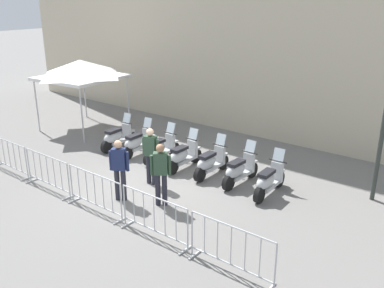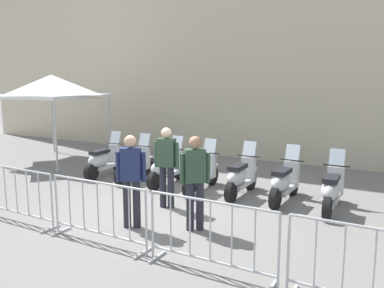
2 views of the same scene
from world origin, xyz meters
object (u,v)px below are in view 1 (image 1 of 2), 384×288
motorcycle_5 (239,170)px  officer_by_barriers (119,167)px  motorcycle_6 (269,181)px  motorcycle_3 (183,156)px  barrier_segment_3 (154,217)px  motorcycle_1 (138,143)px  canopy_tent (80,69)px  barrier_segment_0 (9,157)px  officer_mid_plaza (161,171)px  motorcycle_2 (160,149)px  barrier_segment_2 (95,193)px  motorcycle_0 (117,137)px  motorcycle_4 (210,162)px  officer_near_row_end (151,153)px  barrier_segment_4 (231,250)px  barrier_segment_1 (48,173)px

motorcycle_5 → officer_by_barriers: bearing=-130.5°
motorcycle_6 → officer_by_barriers: bearing=-143.4°
motorcycle_3 → barrier_segment_3: (1.75, -3.75, 0.07)m
motorcycle_1 → canopy_tent: canopy_tent is taller
motorcycle_1 → barrier_segment_0: size_ratio=0.87×
barrier_segment_3 → officer_mid_plaza: size_ratio=1.15×
motorcycle_1 → motorcycle_3: same height
motorcycle_5 → barrier_segment_3: bearing=-94.9°
canopy_tent → motorcycle_2: bearing=-14.4°
motorcycle_6 → officer_mid_plaza: officer_mid_plaza is taller
barrier_segment_2 → canopy_tent: bearing=138.6°
motorcycle_2 → barrier_segment_3: bearing=-54.6°
canopy_tent → barrier_segment_0: bearing=-71.8°
motorcycle_3 → barrier_segment_0: motorcycle_3 is taller
motorcycle_0 → motorcycle_4: (4.13, -0.28, 0.00)m
motorcycle_3 → officer_mid_plaza: bearing=-69.0°
motorcycle_3 → motorcycle_4: size_ratio=1.00×
motorcycle_3 → officer_near_row_end: (-0.15, -1.44, 0.53)m
motorcycle_4 → motorcycle_5: 1.03m
motorcycle_4 → barrier_segment_4: bearing=-54.6°
officer_near_row_end → barrier_segment_2: bearing=-94.5°
motorcycle_2 → motorcycle_5: bearing=-4.2°
motorcycle_5 → barrier_segment_4: motorcycle_5 is taller
motorcycle_2 → motorcycle_3: size_ratio=1.00×
motorcycle_0 → officer_mid_plaza: (4.00, -2.64, 0.53)m
barrier_segment_2 → canopy_tent: 7.81m
barrier_segment_4 → motorcycle_6: bearing=101.4°
motorcycle_4 → barrier_segment_1: size_ratio=0.87×
barrier_segment_4 → motorcycle_2: bearing=139.8°
motorcycle_0 → motorcycle_5: 5.17m
motorcycle_0 → barrier_segment_2: motorcycle_0 is taller
barrier_segment_1 → canopy_tent: canopy_tent is taller
motorcycle_0 → barrier_segment_3: 6.29m
barrier_segment_1 → officer_mid_plaza: (3.31, 1.01, 0.46)m
barrier_segment_2 → officer_by_barriers: bearing=81.9°
motorcycle_6 → barrier_segment_0: bearing=-159.0°
barrier_segment_1 → barrier_segment_4: bearing=-5.1°
motorcycle_5 → motorcycle_6: bearing=-11.9°
motorcycle_1 → barrier_segment_4: size_ratio=0.87×
motorcycle_1 → motorcycle_2: bearing=-2.6°
motorcycle_3 → barrier_segment_4: 5.49m
barrier_segment_3 → motorcycle_5: bearing=85.1°
barrier_segment_1 → barrier_segment_2: (2.07, -0.19, 0.00)m
officer_mid_plaza → officer_near_row_end: bearing=138.9°
motorcycle_0 → motorcycle_3: (3.09, -0.27, 0.00)m
barrier_segment_3 → officer_by_barriers: bearing=152.5°
officer_near_row_end → officer_by_barriers: size_ratio=1.00×
motorcycle_0 → officer_near_row_end: size_ratio=1.00×
barrier_segment_2 → barrier_segment_3: (2.07, -0.19, 0.00)m
motorcycle_2 → motorcycle_4: bearing=-4.5°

